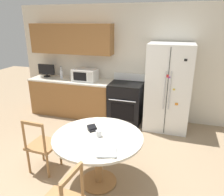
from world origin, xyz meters
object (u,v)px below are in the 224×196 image
counter_bottle (61,74)px  dining_chair_left (42,145)px  microwave (85,75)px  countertop_tv (46,70)px  wallet (92,128)px  refrigerator (168,88)px  oven_range (126,102)px  candle_glass (99,134)px

counter_bottle → dining_chair_left: bearing=-68.7°
microwave → counter_bottle: size_ratio=1.82×
countertop_tv → wallet: 2.97m
counter_bottle → dining_chair_left: (0.84, -2.15, -0.58)m
refrigerator → wallet: refrigerator is taller
countertop_tv → counter_bottle: bearing=-8.8°
dining_chair_left → wallet: size_ratio=5.17×
refrigerator → wallet: bearing=-115.2°
oven_range → counter_bottle: size_ratio=3.53×
counter_bottle → oven_range: bearing=-0.9°
refrigerator → dining_chair_left: (-1.71, -2.08, -0.48)m
microwave → candle_glass: (1.14, -2.15, -0.24)m
dining_chair_left → oven_range: bearing=71.8°
oven_range → countertop_tv: (-2.09, 0.10, 0.60)m
oven_range → dining_chair_left: bearing=-110.5°
dining_chair_left → wallet: (0.79, 0.12, 0.35)m
counter_bottle → wallet: (1.62, -2.03, -0.23)m
candle_glass → wallet: (-0.15, 0.14, -0.01)m
microwave → candle_glass: 2.45m
microwave → dining_chair_left: size_ratio=0.62×
refrigerator → counter_bottle: (-2.55, 0.07, 0.10)m
refrigerator → countertop_tv: bearing=177.4°
microwave → counter_bottle: 0.63m
microwave → counter_bottle: bearing=179.1°
oven_range → microwave: size_ratio=1.95×
microwave → counter_bottle: (-0.63, 0.01, -0.02)m
wallet → dining_chair_left: bearing=-171.5°
candle_glass → wallet: 0.20m
countertop_tv → counter_bottle: 0.47m
countertop_tv → dining_chair_left: 2.64m
dining_chair_left → microwave: bearing=97.9°
dining_chair_left → counter_bottle: bearing=113.7°
oven_range → microwave: 1.15m
dining_chair_left → candle_glass: bearing=1.2°
refrigerator → wallet: (-0.92, -1.96, -0.12)m
countertop_tv → candle_glass: countertop_tv is taller
microwave → countertop_tv: (-1.09, 0.08, 0.03)m
counter_bottle → candle_glass: bearing=-50.7°
refrigerator → microwave: size_ratio=3.28×
microwave → dining_chair_left: (0.21, -2.14, -0.60)m
microwave → wallet: size_ratio=3.18×
counter_bottle → wallet: size_ratio=1.75×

